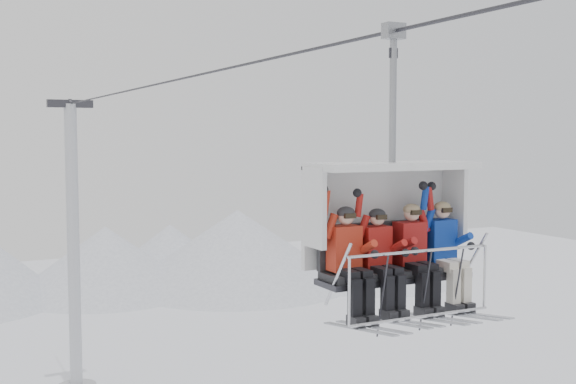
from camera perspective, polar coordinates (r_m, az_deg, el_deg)
name	(u,v)px	position (r m, az deg, el deg)	size (l,w,h in m)	color
ridgeline	(0,265)	(54.62, -21.82, -5.37)	(72.00, 21.00, 7.00)	white
lift_tower_right	(74,269)	(34.69, -16.56, -5.82)	(2.00, 1.80, 13.48)	#B3B5BB
haul_cable	(288,55)	(13.10, 0.00, 10.79)	(0.06, 0.06, 50.00)	#303035
chairlift_carrier	(386,218)	(10.37, 7.79, -2.06)	(2.43, 1.17, 3.98)	black
skier_far_left	(349,258)	(9.75, 4.82, -5.23)	(0.42, 1.69, 1.65)	red
skier_center_left	(380,257)	(10.02, 7.31, -5.12)	(0.39, 1.69, 1.57)	#A71914
skier_center_right	(414,253)	(10.35, 9.96, -4.74)	(0.41, 1.69, 1.64)	#A11816
skier_far_right	(445,250)	(10.68, 12.30, -4.47)	(0.42, 1.69, 1.65)	#10359E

